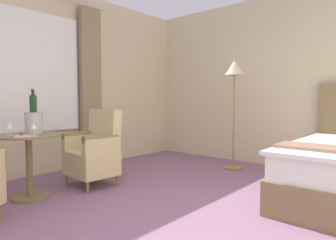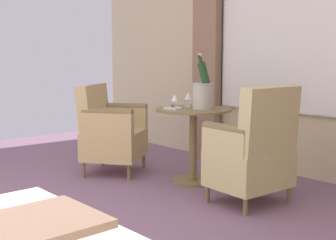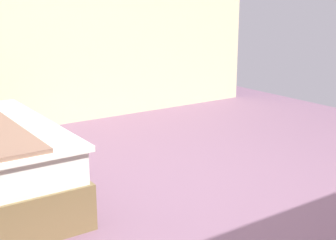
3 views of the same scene
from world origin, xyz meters
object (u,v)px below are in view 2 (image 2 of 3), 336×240
Objects in this scene: snack_plate at (173,108)px; armchair_facing_bed at (110,132)px; wine_glass_near_edge at (175,99)px; wine_glass_near_bucket at (188,96)px; armchair_by_window at (253,152)px; side_table_round at (193,136)px; champagne_bucket at (203,92)px.

armchair_facing_bed reaches higher than snack_plate.
wine_glass_near_edge is at bearing 58.81° from snack_plate.
armchair_facing_bed is at bearing -56.32° from wine_glass_near_bucket.
armchair_by_window reaches higher than snack_plate.
wine_glass_near_edge is at bearing -82.27° from armchair_by_window.
snack_plate is 0.18× the size of armchair_by_window.
snack_plate is at bearing 8.33° from wine_glass_near_bucket.
wine_glass_near_bucket is at bearing 123.68° from armchair_facing_bed.
side_table_round is 0.33m from snack_plate.
armchair_facing_bed is at bearing -66.44° from side_table_round.
champagne_bucket is at bearing -100.79° from armchair_by_window.
champagne_bucket is 0.57× the size of armchair_facing_bed.
armchair_facing_bed is (0.27, -1.62, -0.01)m from armchair_by_window.
armchair_by_window is 1.64m from armchair_facing_bed.
snack_plate reaches higher than side_table_round.
side_table_round is at bearing -63.49° from champagne_bucket.
wine_glass_near_edge is (0.24, -0.11, -0.06)m from champagne_bucket.
snack_plate is at bearing -121.19° from wine_glass_near_edge.
wine_glass_near_edge is (0.20, -0.03, 0.36)m from side_table_round.
wine_glass_near_bucket is (-0.09, -0.16, 0.35)m from side_table_round.
armchair_by_window is at bearing 97.73° from wine_glass_near_edge.
side_table_round is 0.41m from wine_glass_near_edge.
armchair_by_window reaches higher than wine_glass_near_bucket.
armchair_by_window reaches higher than armchair_facing_bed.
armchair_facing_bed is (0.45, -0.68, -0.38)m from wine_glass_near_bucket.
wine_glass_near_edge is 0.14× the size of armchair_by_window.
champagne_bucket reaches higher than snack_plate.
side_table_round is at bearing 61.47° from wine_glass_near_bucket.
champagne_bucket is at bearing 113.83° from armchair_facing_bed.
champagne_bucket is at bearing 116.51° from side_table_round.
side_table_round is at bearing -96.77° from armchair_by_window.
side_table_round is 0.42m from champagne_bucket.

